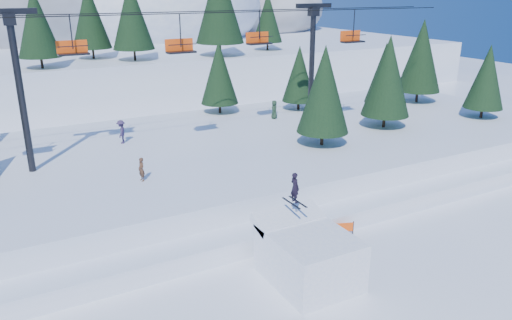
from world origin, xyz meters
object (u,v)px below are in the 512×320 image
jump_kicker (308,255)px  chairlift (171,57)px  banner_far (360,212)px  banner_near (330,228)px

jump_kicker → chairlift: bearing=93.5°
banner_far → banner_near: bearing=-163.1°
banner_near → banner_far: bearing=16.9°
jump_kicker → chairlift: size_ratio=0.11×
jump_kicker → banner_near: (3.74, 3.09, -0.83)m
chairlift → banner_far: size_ratio=17.30×
chairlift → banner_near: chairlift is taller
chairlift → banner_far: (7.70, -12.20, -8.78)m
jump_kicker → banner_far: 7.86m
jump_kicker → banner_far: bearing=30.8°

